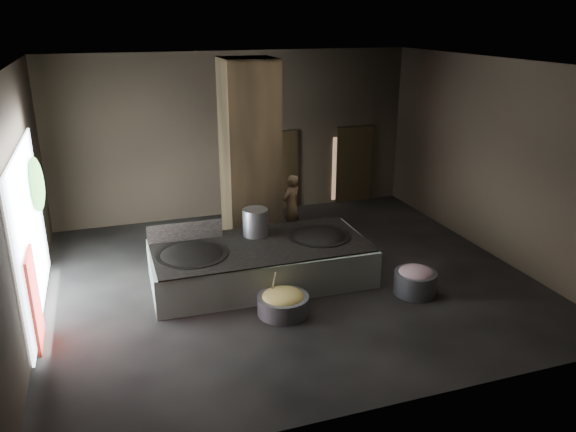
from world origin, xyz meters
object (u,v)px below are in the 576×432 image
object	(u,v)px
hearth_platform	(261,263)
wok_right	(319,239)
stock_pot	(255,222)
veg_basin	(283,305)
meat_basin	(415,283)
cook	(291,205)
wok_left	(192,258)

from	to	relation	value
hearth_platform	wok_right	world-z (taller)	wok_right
stock_pot	veg_basin	xyz separation A→B (m)	(-0.04, -2.05, -0.95)
veg_basin	meat_basin	size ratio (longest dim) A/B	1.15
stock_pot	cook	xyz separation A→B (m)	(1.44, 1.79, -0.34)
stock_pot	meat_basin	bearing A→B (deg)	-37.50
wok_left	stock_pot	world-z (taller)	stock_pot
wok_left	wok_right	world-z (taller)	wok_left
wok_left	veg_basin	bearing A→B (deg)	-44.75
wok_right	veg_basin	xyz separation A→B (m)	(-1.34, -1.55, -0.57)
cook	wok_right	bearing A→B (deg)	56.19
wok_right	cook	xyz separation A→B (m)	(0.14, 2.29, 0.04)
hearth_platform	wok_left	xyz separation A→B (m)	(-1.45, -0.05, 0.35)
wok_left	cook	xyz separation A→B (m)	(2.94, 2.39, 0.04)
stock_pot	veg_basin	size ratio (longest dim) A/B	0.60
wok_right	veg_basin	size ratio (longest dim) A/B	1.36
wok_right	veg_basin	distance (m)	2.12
wok_left	stock_pot	size ratio (longest dim) A/B	2.42
meat_basin	hearth_platform	bearing A→B (deg)	150.82
wok_right	cook	size ratio (longest dim) A/B	0.84
wok_left	cook	size ratio (longest dim) A/B	0.91
wok_left	cook	world-z (taller)	cook
wok_right	stock_pot	bearing A→B (deg)	158.96
cook	veg_basin	world-z (taller)	cook
hearth_platform	wok_right	distance (m)	1.40
cook	veg_basin	bearing A→B (deg)	38.60
hearth_platform	cook	xyz separation A→B (m)	(1.49, 2.34, 0.40)
hearth_platform	veg_basin	distance (m)	1.51
hearth_platform	meat_basin	bearing A→B (deg)	-27.65
wok_right	meat_basin	xyz separation A→B (m)	(1.47, -1.62, -0.51)
hearth_platform	wok_right	bearing A→B (deg)	3.65
cook	meat_basin	world-z (taller)	cook
meat_basin	wok_right	bearing A→B (deg)	132.10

